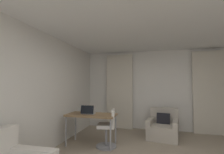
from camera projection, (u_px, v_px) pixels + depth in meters
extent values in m
cube|color=silver|center=(161.00, 90.00, 5.38)|extent=(5.12, 0.06, 2.60)
cube|color=silver|center=(28.00, 94.00, 3.09)|extent=(0.06, 6.12, 2.60)
cube|color=white|center=(168.00, 9.00, 2.51)|extent=(5.12, 6.12, 0.06)
cube|color=beige|center=(119.00, 91.00, 5.59)|extent=(0.90, 0.06, 2.50)
cube|color=beige|center=(209.00, 92.00, 4.90)|extent=(0.90, 0.06, 2.50)
cube|color=#B2A899|center=(163.00, 131.00, 4.50)|extent=(0.90, 0.95, 0.38)
cube|color=#B2A899|center=(164.00, 115.00, 4.84)|extent=(0.80, 0.26, 0.41)
cube|color=#B2A899|center=(176.00, 130.00, 4.37)|extent=(0.25, 0.85, 0.52)
cube|color=#B2A899|center=(151.00, 127.00, 4.63)|extent=(0.25, 0.85, 0.52)
cube|color=black|center=(163.00, 120.00, 4.63)|extent=(0.39, 0.25, 0.37)
cube|color=olive|center=(91.00, 115.00, 4.03)|extent=(1.21, 0.59, 0.04)
cylinder|color=#99999E|center=(75.00, 126.00, 4.38)|extent=(0.04, 0.04, 0.71)
cylinder|color=#99999E|center=(116.00, 129.00, 4.10)|extent=(0.04, 0.04, 0.71)
cylinder|color=#99999E|center=(66.00, 131.00, 3.91)|extent=(0.04, 0.04, 0.71)
cylinder|color=#99999E|center=(110.00, 135.00, 3.63)|extent=(0.04, 0.04, 0.71)
cylinder|color=gray|center=(106.00, 137.00, 3.87)|extent=(0.06, 0.06, 0.46)
cylinder|color=gray|center=(106.00, 146.00, 3.86)|extent=(0.48, 0.48, 0.04)
cube|color=silver|center=(106.00, 126.00, 3.88)|extent=(0.47, 0.47, 0.08)
cube|color=silver|center=(113.00, 117.00, 3.88)|extent=(0.12, 0.36, 0.34)
cube|color=#ADADB2|center=(88.00, 113.00, 4.07)|extent=(0.34, 0.25, 0.02)
cube|color=black|center=(87.00, 110.00, 3.97)|extent=(0.32, 0.08, 0.20)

